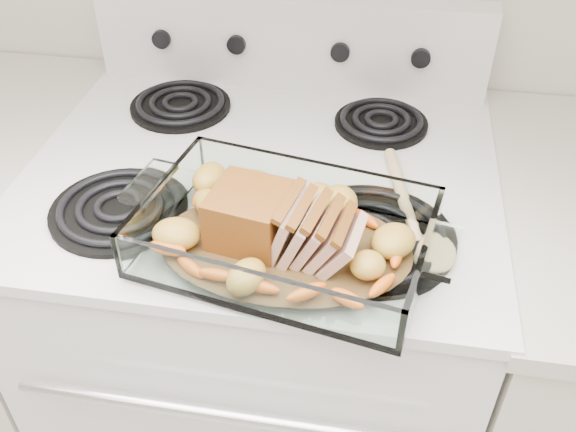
# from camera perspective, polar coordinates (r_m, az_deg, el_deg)

# --- Properties ---
(electric_range) EXTENTS (0.78, 0.70, 1.12)m
(electric_range) POSITION_cam_1_polar(r_m,az_deg,el_deg) (1.39, -1.82, -10.90)
(electric_range) COLOR white
(electric_range) RESTS_ON ground
(baking_dish) EXTENTS (0.38, 0.25, 0.07)m
(baking_dish) POSITION_cam_1_polar(r_m,az_deg,el_deg) (0.89, -0.21, -2.22)
(baking_dish) COLOR white
(baking_dish) RESTS_ON electric_range
(pork_roast) EXTENTS (0.21, 0.10, 0.08)m
(pork_roast) POSITION_cam_1_polar(r_m,az_deg,el_deg) (0.87, -1.54, -0.73)
(pork_roast) COLOR #613410
(pork_roast) RESTS_ON baking_dish
(roast_vegetables) EXTENTS (0.33, 0.18, 0.04)m
(roast_vegetables) POSITION_cam_1_polar(r_m,az_deg,el_deg) (0.91, -0.09, -0.49)
(roast_vegetables) COLOR orange
(roast_vegetables) RESTS_ON baking_dish
(wooden_spoon) EXTENTS (0.11, 0.29, 0.02)m
(wooden_spoon) POSITION_cam_1_polar(r_m,az_deg,el_deg) (0.96, 11.57, -0.98)
(wooden_spoon) COLOR beige
(wooden_spoon) RESTS_ON electric_range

